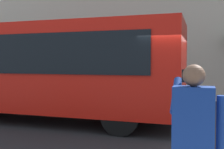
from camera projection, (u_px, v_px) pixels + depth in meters
The scene contains 3 objects.
ground_plane at pixel (192, 132), 7.37m from camera, with size 60.00×60.00×0.00m, color #232326.
red_bus at pixel (40, 68), 8.93m from camera, with size 9.05×2.54×3.08m.
pedestrian_photographer at pixel (193, 135), 2.76m from camera, with size 0.53×0.52×1.70m.
Camera 1 is at (-0.22, 7.59, 1.87)m, focal length 44.34 mm.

